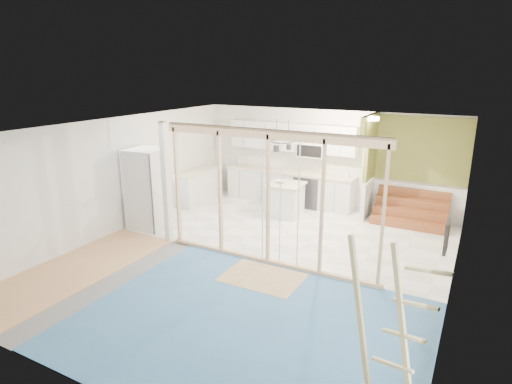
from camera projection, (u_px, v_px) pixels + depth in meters
The scene contains 16 objects.
room at pixel (254, 197), 8.03m from camera, with size 7.01×8.01×2.61m.
floor_overlays at pixel (259, 259), 8.41m from camera, with size 7.00×8.00×0.03m.
stud_frame at pixel (242, 180), 8.06m from camera, with size 4.66×0.14×2.60m.
base_cabinets at pixel (261, 187), 11.84m from camera, with size 4.45×2.24×0.93m.
upper_cabinets at pixel (294, 138), 11.50m from camera, with size 3.60×0.41×0.85m.
green_partition at pixel (400, 184), 10.30m from camera, with size 2.25×1.51×2.60m.
pot_rack at pixel (282, 144), 9.58m from camera, with size 0.52×0.52×0.72m.
sheathing_panel at pixel (443, 284), 4.76m from camera, with size 0.02×4.00×2.60m, color tan.
electrical_panel at pixel (447, 237), 5.20m from camera, with size 0.04×0.30×0.40m, color #3A3A3F.
ceiling_light at pixel (372, 119), 9.60m from camera, with size 0.32×0.32×0.08m, color #FFEABF.
fridge at pixel (148, 189), 9.89m from camera, with size 0.90×0.87×1.88m.
island at pixel (285, 200), 10.81m from camera, with size 0.92×0.92×0.85m.
bowl at pixel (281, 182), 10.77m from camera, with size 0.24×0.24×0.06m, color beige.
soap_bottle_a at pixel (239, 160), 12.37m from camera, with size 0.12×0.12×0.30m, color #AFB2C3.
soap_bottle_b at pixel (347, 174), 10.95m from camera, with size 0.09×0.09×0.19m, color white.
ladder at pixel (387, 333), 4.39m from camera, with size 1.04×0.20×1.96m.
Camera 1 is at (3.67, -6.76, 3.61)m, focal length 30.00 mm.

